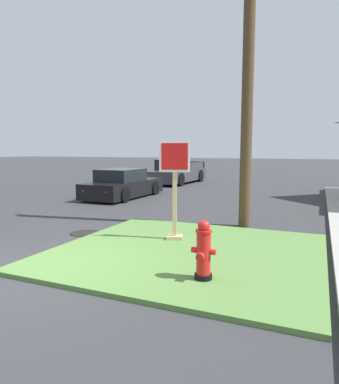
# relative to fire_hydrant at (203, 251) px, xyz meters

# --- Properties ---
(ground_plane) EXTENTS (160.00, 160.00, 0.00)m
(ground_plane) POSITION_rel_fire_hydrant_xyz_m (-2.75, -0.46, -0.52)
(ground_plane) COLOR #333335
(grass_corner_patch) EXTENTS (5.11, 4.85, 0.08)m
(grass_corner_patch) POSITION_rel_fire_hydrant_xyz_m (-0.78, 1.39, -0.48)
(grass_corner_patch) COLOR #567F3D
(grass_corner_patch) RESTS_ON ground
(fire_hydrant) EXTENTS (0.38, 0.34, 0.93)m
(fire_hydrant) POSITION_rel_fire_hydrant_xyz_m (0.00, 0.00, 0.00)
(fire_hydrant) COLOR black
(fire_hydrant) RESTS_ON grass_corner_patch
(stop_sign) EXTENTS (0.64, 0.38, 2.17)m
(stop_sign) POSITION_rel_fire_hydrant_xyz_m (-1.33, 2.04, 0.59)
(stop_sign) COLOR tan
(stop_sign) RESTS_ON grass_corner_patch
(manhole_cover) EXTENTS (0.70, 0.70, 0.02)m
(manhole_cover) POSITION_rel_fire_hydrant_xyz_m (-3.71, 1.95, -0.51)
(manhole_cover) COLOR black
(manhole_cover) RESTS_ON ground
(parked_sedan_black) EXTENTS (1.89, 4.35, 1.25)m
(parked_sedan_black) POSITION_rel_fire_hydrant_xyz_m (-6.24, 8.02, 0.02)
(parked_sedan_black) COLOR black
(parked_sedan_black) RESTS_ON ground
(pickup_truck_charcoal) EXTENTS (2.21, 5.34, 1.48)m
(pickup_truck_charcoal) POSITION_rel_fire_hydrant_xyz_m (-6.55, 14.93, 0.10)
(pickup_truck_charcoal) COLOR #38383D
(pickup_truck_charcoal) RESTS_ON ground
(utility_pole) EXTENTS (1.40, 0.30, 8.70)m
(utility_pole) POSITION_rel_fire_hydrant_xyz_m (-0.24, 4.30, 3.99)
(utility_pole) COLOR #4C3823
(utility_pole) RESTS_ON ground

